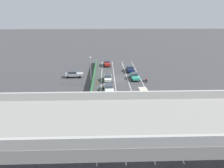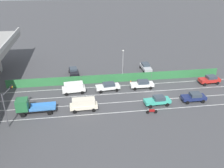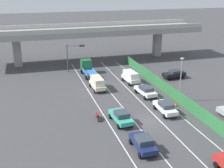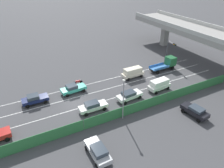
% 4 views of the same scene
% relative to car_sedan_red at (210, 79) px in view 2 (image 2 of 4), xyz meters
% --- Properties ---
extents(ground_plane, '(300.00, 300.00, 0.00)m').
position_rel_car_sedan_red_xyz_m(ground_plane, '(-3.47, 12.55, -0.93)').
color(ground_plane, '#424244').
extents(lane_line_left_edge, '(0.14, 48.95, 0.01)m').
position_rel_car_sedan_red_xyz_m(lane_line_left_edge, '(-8.48, 19.02, -0.93)').
color(lane_line_left_edge, silver).
rests_on(lane_line_left_edge, ground).
extents(lane_line_mid_left, '(0.14, 48.95, 0.01)m').
position_rel_car_sedan_red_xyz_m(lane_line_mid_left, '(-5.14, 19.02, -0.93)').
color(lane_line_mid_left, silver).
rests_on(lane_line_mid_left, ground).
extents(lane_line_mid_right, '(0.14, 48.95, 0.01)m').
position_rel_car_sedan_red_xyz_m(lane_line_mid_right, '(-1.80, 19.02, -0.93)').
color(lane_line_mid_right, silver).
rests_on(lane_line_mid_right, ground).
extents(lane_line_right_edge, '(0.14, 48.95, 0.01)m').
position_rel_car_sedan_red_xyz_m(lane_line_right_edge, '(1.54, 19.02, -0.93)').
color(lane_line_right_edge, silver).
rests_on(lane_line_right_edge, ground).
extents(green_fence, '(0.10, 45.05, 1.82)m').
position_rel_car_sedan_red_xyz_m(green_fence, '(3.46, 19.02, -0.02)').
color(green_fence, '#2D753D').
rests_on(green_fence, ground).
extents(car_sedan_red, '(2.23, 4.43, 1.71)m').
position_rel_car_sedan_red_xyz_m(car_sedan_red, '(0.00, 0.00, 0.00)').
color(car_sedan_red, red).
rests_on(car_sedan_red, ground).
extents(car_van_cream, '(2.06, 4.70, 2.14)m').
position_rel_car_sedan_red_xyz_m(car_van_cream, '(-6.86, 26.38, 0.28)').
color(car_van_cream, beige).
rests_on(car_van_cream, ground).
extents(car_taxi_teal, '(2.27, 4.71, 1.64)m').
position_rel_car_sedan_red_xyz_m(car_taxi_teal, '(-6.91, 13.41, -0.05)').
color(car_taxi_teal, teal).
rests_on(car_taxi_teal, ground).
extents(car_hatchback_white, '(1.96, 4.69, 1.63)m').
position_rel_car_sedan_red_xyz_m(car_hatchback_white, '(-0.11, 14.46, -0.03)').
color(car_hatchback_white, silver).
rests_on(car_hatchback_white, ground).
extents(car_van_white, '(2.31, 4.51, 2.13)m').
position_rel_car_sedan_red_xyz_m(car_van_white, '(-0.29, 28.05, 0.27)').
color(car_van_white, silver).
rests_on(car_van_white, ground).
extents(car_sedan_navy, '(2.06, 4.34, 1.64)m').
position_rel_car_sedan_red_xyz_m(car_sedan_navy, '(-6.64, 6.53, -0.04)').
color(car_sedan_navy, navy).
rests_on(car_sedan_navy, ground).
extents(car_sedan_white, '(2.39, 4.83, 1.57)m').
position_rel_car_sedan_red_xyz_m(car_sedan_white, '(-0.17, 21.38, -0.05)').
color(car_sedan_white, white).
rests_on(car_sedan_white, ground).
extents(flatbed_truck_blue, '(2.35, 6.29, 2.73)m').
position_rel_car_sedan_red_xyz_m(flatbed_truck_blue, '(-6.70, 35.42, 0.46)').
color(flatbed_truck_blue, black).
rests_on(flatbed_truck_blue, ground).
extents(motorcycle, '(0.60, 1.95, 0.93)m').
position_rel_car_sedan_red_xyz_m(motorcycle, '(-9.58, 15.24, -0.48)').
color(motorcycle, black).
rests_on(motorcycle, ground).
extents(parked_wagon_silver, '(4.56, 2.09, 1.70)m').
position_rel_car_sedan_red_xyz_m(parked_wagon_silver, '(8.78, 11.34, 0.00)').
color(parked_wagon_silver, '#B2B5B7').
rests_on(parked_wagon_silver, ground).
extents(parked_sedan_dark, '(4.47, 2.37, 1.61)m').
position_rel_car_sedan_red_xyz_m(parked_sedan_dark, '(8.44, 28.08, -0.02)').
color(parked_sedan_dark, black).
rests_on(parked_sedan_dark, ground).
extents(traffic_light, '(3.51, 1.06, 5.64)m').
position_rel_car_sedan_red_xyz_m(traffic_light, '(-8.97, 37.73, 3.05)').
color(traffic_light, '#47474C').
rests_on(traffic_light, ground).
extents(street_lamp, '(0.60, 0.36, 6.86)m').
position_rel_car_sedan_red_xyz_m(street_lamp, '(3.84, 17.74, 3.25)').
color(street_lamp, gray).
rests_on(street_lamp, ground).
extents(traffic_cone, '(0.47, 0.47, 0.67)m').
position_rel_car_sedan_red_xyz_m(traffic_cone, '(2.52, 16.22, -0.62)').
color(traffic_cone, orange).
rests_on(traffic_cone, ground).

